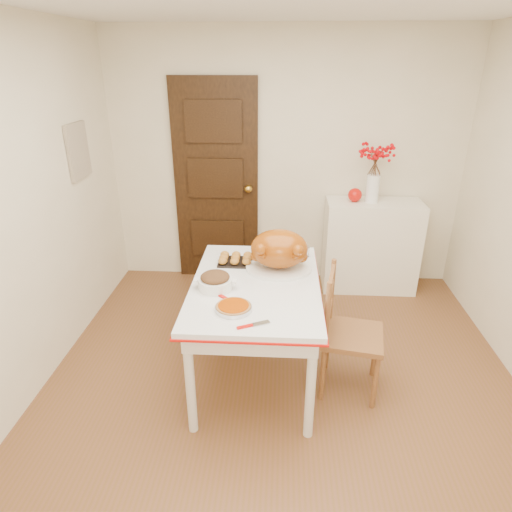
# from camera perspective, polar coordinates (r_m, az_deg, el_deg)

# --- Properties ---
(floor) EXTENTS (3.50, 4.00, 0.00)m
(floor) POSITION_cam_1_polar(r_m,az_deg,el_deg) (3.26, 3.25, -18.39)
(floor) COLOR brown
(floor) RESTS_ON ground
(wall_back) EXTENTS (3.50, 0.00, 2.50)m
(wall_back) POSITION_cam_1_polar(r_m,az_deg,el_deg) (4.50, 3.84, 11.97)
(wall_back) COLOR beige
(wall_back) RESTS_ON ground
(door_back) EXTENTS (0.85, 0.06, 2.06)m
(door_back) POSITION_cam_1_polar(r_m,az_deg,el_deg) (4.57, -5.16, 9.28)
(door_back) COLOR black
(door_back) RESTS_ON ground
(photo_board) EXTENTS (0.03, 0.35, 0.45)m
(photo_board) POSITION_cam_1_polar(r_m,az_deg,el_deg) (4.04, -22.05, 12.51)
(photo_board) COLOR beige
(photo_board) RESTS_ON ground
(sideboard) EXTENTS (0.93, 0.41, 0.93)m
(sideboard) POSITION_cam_1_polar(r_m,az_deg,el_deg) (4.62, 14.59, 1.29)
(sideboard) COLOR white
(sideboard) RESTS_ON floor
(kitchen_table) EXTENTS (0.90, 1.31, 0.79)m
(kitchen_table) POSITION_cam_1_polar(r_m,az_deg,el_deg) (3.25, -0.05, -9.61)
(kitchen_table) COLOR white
(kitchen_table) RESTS_ON floor
(chair_oak) EXTENTS (0.48, 0.48, 0.93)m
(chair_oak) POSITION_cam_1_polar(r_m,az_deg,el_deg) (3.17, 12.43, -9.71)
(chair_oak) COLOR brown
(chair_oak) RESTS_ON floor
(berry_vase) EXTENTS (0.29, 0.29, 0.55)m
(berry_vase) POSITION_cam_1_polar(r_m,az_deg,el_deg) (4.38, 15.06, 10.24)
(berry_vase) COLOR white
(berry_vase) RESTS_ON sideboard
(apple) EXTENTS (0.13, 0.13, 0.13)m
(apple) POSITION_cam_1_polar(r_m,az_deg,el_deg) (4.41, 12.68, 7.71)
(apple) COLOR red
(apple) RESTS_ON sideboard
(turkey_platter) EXTENTS (0.54, 0.46, 0.30)m
(turkey_platter) POSITION_cam_1_polar(r_m,az_deg,el_deg) (3.17, 3.01, 0.65)
(turkey_platter) COLOR #964903
(turkey_platter) RESTS_ON kitchen_table
(pumpkin_pie) EXTENTS (0.27, 0.27, 0.05)m
(pumpkin_pie) POSITION_cam_1_polar(r_m,az_deg,el_deg) (2.72, -2.93, -6.58)
(pumpkin_pie) COLOR #9A3600
(pumpkin_pie) RESTS_ON kitchen_table
(stuffing_dish) EXTENTS (0.33, 0.28, 0.11)m
(stuffing_dish) POSITION_cam_1_polar(r_m,az_deg,el_deg) (2.96, -5.30, -3.24)
(stuffing_dish) COLOR brown
(stuffing_dish) RESTS_ON kitchen_table
(rolls_tray) EXTENTS (0.26, 0.21, 0.07)m
(rolls_tray) POSITION_cam_1_polar(r_m,az_deg,el_deg) (3.33, -2.67, -0.38)
(rolls_tray) COLOR #A86B28
(rolls_tray) RESTS_ON kitchen_table
(pie_server) EXTENTS (0.21, 0.14, 0.01)m
(pie_server) POSITION_cam_1_polar(r_m,az_deg,el_deg) (2.58, -0.34, -8.88)
(pie_server) COLOR silver
(pie_server) RESTS_ON kitchen_table
(carving_knife) EXTENTS (0.24, 0.21, 0.01)m
(carving_knife) POSITION_cam_1_polar(r_m,az_deg,el_deg) (2.82, -3.25, -5.82)
(carving_knife) COLOR silver
(carving_knife) RESTS_ON kitchen_table
(drinking_glass) EXTENTS (0.08, 0.08, 0.11)m
(drinking_glass) POSITION_cam_1_polar(r_m,az_deg,el_deg) (3.45, 0.79, 1.00)
(drinking_glass) COLOR white
(drinking_glass) RESTS_ON kitchen_table
(shaker_pair) EXTENTS (0.10, 0.04, 0.09)m
(shaker_pair) POSITION_cam_1_polar(r_m,az_deg,el_deg) (3.45, 6.16, 0.64)
(shaker_pair) COLOR white
(shaker_pair) RESTS_ON kitchen_table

